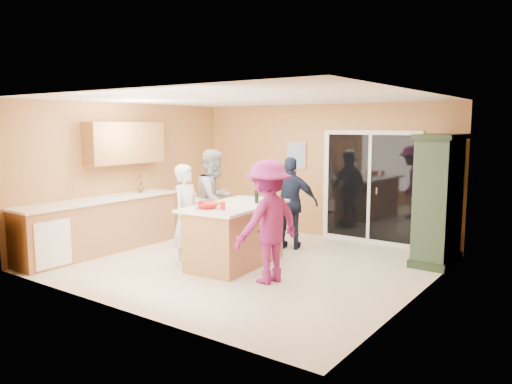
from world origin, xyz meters
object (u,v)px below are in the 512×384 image
Objects in this scene: woman_white at (187,215)px; woman_grey at (215,200)px; woman_magenta at (268,222)px; green_hutch at (438,201)px; kitchen_island at (235,236)px; woman_navy at (291,203)px.

woman_grey reaches higher than woman_white.
woman_magenta is (1.84, -1.02, -0.03)m from woman_grey.
green_hutch is 1.20× the size of woman_magenta.
woman_grey is at bearing 142.23° from kitchen_island.
woman_white is 1.99m from woman_navy.
green_hutch is 3.98m from woman_white.
woman_grey is (-0.28, 1.01, 0.09)m from woman_white.
woman_magenta is (-1.65, -2.36, -0.14)m from green_hutch.
woman_navy reaches higher than kitchen_island.
green_hutch is at bearing -62.07° from woman_white.
woman_grey is (-0.92, 0.59, 0.43)m from kitchen_island.
green_hutch is (2.56, 1.94, 0.55)m from kitchen_island.
woman_magenta is at bearing -126.99° from woman_grey.
woman_white is 1.55m from woman_magenta.
green_hutch is 2.88m from woman_magenta.
woman_navy reaches higher than woman_white.
woman_white is at bearing -78.54° from woman_magenta.
woman_magenta is at bearing 91.01° from woman_navy.
woman_magenta reaches higher than woman_white.
woman_white is at bearing -172.36° from woman_grey.
kitchen_island is 1.18m from woman_grey.
kitchen_island is 3.26m from green_hutch.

